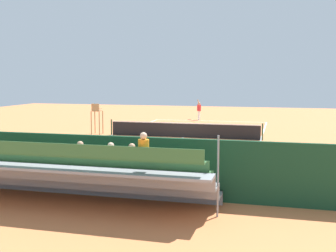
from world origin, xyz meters
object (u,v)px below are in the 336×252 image
bleacher_stand (74,174)px  courtside_bench (174,176)px  tennis_racket (192,120)px  tennis_ball_far (174,121)px  tennis_net (183,130)px  umpire_chair (97,115)px  tennis_ball_near (194,122)px  tennis_player (199,109)px  equipment_bag (116,184)px

bleacher_stand → courtside_bench: bearing=-142.9°
tennis_racket → tennis_ball_far: tennis_ball_far is taller
tennis_net → umpire_chair: 6.25m
tennis_net → tennis_ball_near: 9.21m
tennis_racket → tennis_ball_far: (1.27, 1.93, 0.02)m
tennis_racket → tennis_ball_near: (-0.71, 2.44, 0.02)m
bleacher_stand → tennis_net: bearing=-90.3°
tennis_ball_far → courtside_bench: bearing=104.1°
tennis_ball_far → umpire_chair: bearing=72.1°
courtside_bench → tennis_player: tennis_player is taller
bleacher_stand → equipment_bag: bearing=-108.6°
tennis_net → umpire_chair: (6.20, -0.02, 0.81)m
tennis_net → equipment_bag: size_ratio=11.44×
tennis_ball_near → tennis_net: bearing=96.9°
courtside_bench → equipment_bag: courtside_bench is taller
tennis_racket → tennis_ball_far: bearing=56.6°
umpire_chair → tennis_ball_far: 10.20m
umpire_chair → tennis_player: bearing=-113.9°
tennis_player → tennis_racket: bearing=-9.4°
courtside_bench → tennis_racket: 25.25m
bleacher_stand → tennis_racket: bleacher_stand is taller
tennis_player → tennis_ball_far: bearing=42.8°
tennis_ball_near → tennis_ball_far: (1.98, -0.51, 0.00)m
courtside_bench → tennis_ball_far: courtside_bench is taller
umpire_chair → tennis_ball_near: bearing=-119.2°
bleacher_stand → tennis_ball_near: bleacher_stand is taller
bleacher_stand → tennis_ball_far: size_ratio=137.27×
umpire_chair → tennis_ball_far: size_ratio=32.42×
tennis_ball_near → equipment_bag: bearing=94.3°
umpire_chair → tennis_net: bearing=179.9°
tennis_ball_far → tennis_ball_near: bearing=165.5°
tennis_net → tennis_racket: 11.72m
tennis_player → tennis_ball_far: 2.85m
umpire_chair → tennis_ball_near: umpire_chair is taller
tennis_player → tennis_ball_near: 2.53m
bleacher_stand → courtside_bench: size_ratio=5.03×
tennis_racket → umpire_chair: bearing=69.2°
tennis_player → tennis_net: bearing=95.6°
tennis_net → tennis_ball_near: (1.10, -9.13, -0.47)m
bleacher_stand → umpire_chair: bleacher_stand is taller
bleacher_stand → tennis_ball_far: 25.18m
bleacher_stand → umpire_chair: bearing=-68.3°
bleacher_stand → tennis_ball_far: bearing=-83.1°
tennis_net → courtside_bench: bearing=101.3°
tennis_racket → bleacher_stand: bearing=93.7°
courtside_bench → equipment_bag: size_ratio=2.00×
tennis_net → umpire_chair: umpire_chair is taller
courtside_bench → tennis_racket: size_ratio=3.09×
tennis_net → tennis_player: (1.12, -11.46, 0.51)m
courtside_bench → tennis_player: bearing=-81.3°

